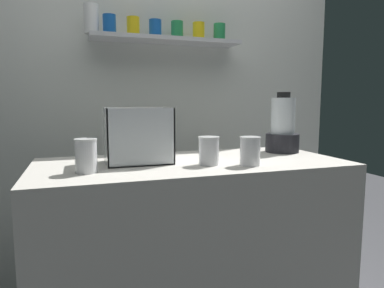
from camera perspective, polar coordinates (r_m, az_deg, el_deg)
The scene contains 7 objects.
counter at distance 1.72m, azimuth -0.00°, elevation -17.78°, with size 1.40×0.64×0.90m, color beige.
back_wall_unit at distance 2.30m, azimuth -6.09°, elevation 9.23°, with size 2.60×0.24×2.50m.
carrot_display_bin at distance 1.56m, azimuth -8.68°, elevation -0.32°, with size 0.29×0.20×0.25m.
blender_pitcher at distance 1.92m, azimuth 14.78°, elevation 2.45°, with size 0.18×0.18×0.32m.
juice_cup_orange_far_left at distance 1.39m, azimuth -17.15°, elevation -2.16°, with size 0.09×0.09×0.13m.
juice_cup_orange_left at distance 1.49m, azimuth 2.80°, elevation -1.40°, with size 0.09×0.09×0.12m.
juice_cup_beet_middle at distance 1.50m, azimuth 9.59°, elevation -1.43°, with size 0.09×0.09×0.12m.
Camera 1 is at (-0.49, -1.48, 1.17)m, focal length 32.17 mm.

